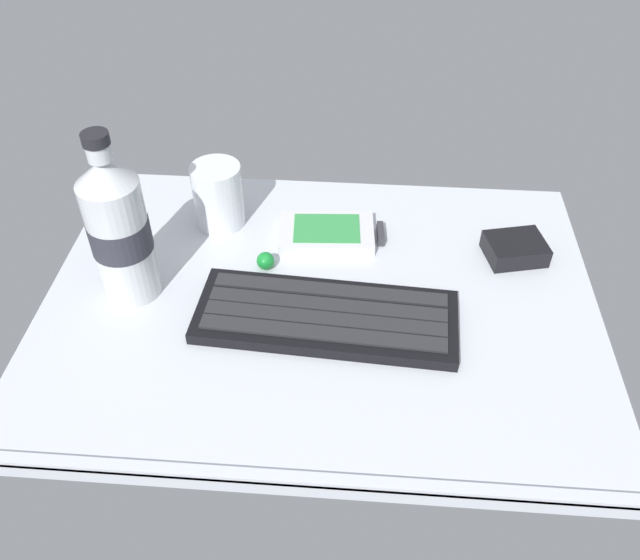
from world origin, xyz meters
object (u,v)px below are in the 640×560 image
object	(u,v)px
juice_cup	(218,198)
keyboard	(326,316)
water_bottle	(119,229)
charger_block	(515,249)
trackball_mouse	(266,261)
handheld_device	(332,233)

from	to	relation	value
juice_cup	keyboard	bearing A→B (deg)	-48.72
water_bottle	charger_block	size ratio (longest dim) A/B	2.97
water_bottle	charger_block	bearing A→B (deg)	11.74
juice_cup	trackball_mouse	distance (cm)	11.57
charger_block	trackball_mouse	distance (cm)	30.80
keyboard	charger_block	xyz separation A→B (cm)	(22.53, 12.98, 0.39)
water_bottle	trackball_mouse	bearing A→B (deg)	18.41
charger_block	trackball_mouse	bearing A→B (deg)	-171.67
keyboard	handheld_device	bearing A→B (deg)	91.08
keyboard	trackball_mouse	bearing A→B (deg)	133.00
keyboard	juice_cup	distance (cm)	23.07
handheld_device	trackball_mouse	bearing A→B (deg)	-139.64
handheld_device	trackball_mouse	distance (cm)	10.06
water_bottle	keyboard	bearing A→B (deg)	-8.75
handheld_device	charger_block	xyz separation A→B (cm)	(22.81, -2.05, 0.47)
trackball_mouse	keyboard	bearing A→B (deg)	-47.00
handheld_device	trackball_mouse	xyz separation A→B (cm)	(-7.66, -6.51, 0.37)
water_bottle	trackball_mouse	size ratio (longest dim) A/B	9.45
keyboard	water_bottle	size ratio (longest dim) A/B	1.42
charger_block	trackball_mouse	world-z (taller)	charger_block
handheld_device	water_bottle	distance (cm)	26.71
handheld_device	charger_block	bearing A→B (deg)	-5.13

